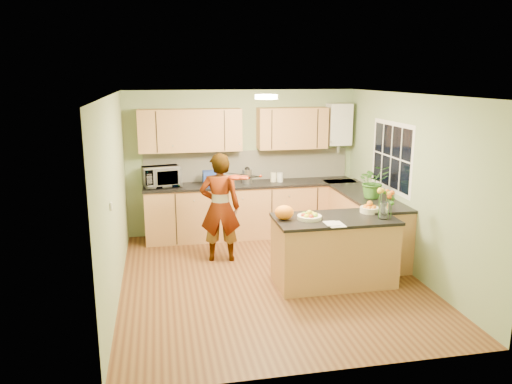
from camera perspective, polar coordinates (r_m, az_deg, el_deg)
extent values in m
plane|color=#552E18|center=(6.98, 1.61, -9.91)|extent=(4.50, 4.50, 0.00)
cube|color=white|center=(6.42, 1.75, 11.06)|extent=(4.00, 4.50, 0.02)
cube|color=#8DA878|center=(8.75, -1.59, 3.40)|extent=(4.00, 0.02, 2.50)
cube|color=#8DA878|center=(4.51, 8.05, -6.22)|extent=(4.00, 0.02, 2.50)
cube|color=#8DA878|center=(6.46, -15.90, -0.65)|extent=(0.02, 4.50, 2.50)
cube|color=#8DA878|center=(7.29, 17.20, 0.81)|extent=(0.02, 4.50, 2.50)
cube|color=#BB824B|center=(8.66, -0.57, -2.13)|extent=(3.60, 0.60, 0.90)
cube|color=black|center=(8.54, -0.56, 0.89)|extent=(3.64, 0.62, 0.04)
cube|color=#BB824B|center=(8.10, 12.12, -3.53)|extent=(0.60, 2.20, 0.90)
cube|color=black|center=(7.97, 12.21, -0.29)|extent=(0.62, 2.24, 0.04)
cube|color=silver|center=(8.77, -0.92, 3.09)|extent=(3.60, 0.02, 0.52)
cube|color=#BB824B|center=(8.40, -7.53, 7.01)|extent=(1.70, 0.34, 0.70)
cube|color=#BB824B|center=(8.69, 4.16, 7.29)|extent=(1.20, 0.34, 0.70)
cube|color=white|center=(8.95, 9.45, 7.65)|extent=(0.40, 0.30, 0.72)
cylinder|color=#AEAEB3|center=(9.00, 9.35, 5.11)|extent=(0.06, 0.06, 0.20)
cube|color=white|center=(7.76, 15.23, 3.92)|extent=(0.01, 1.30, 1.05)
cube|color=black|center=(7.75, 15.21, 3.92)|extent=(0.01, 1.18, 0.92)
cube|color=white|center=(5.86, -16.23, -1.54)|extent=(0.02, 0.09, 0.09)
cylinder|color=#FFEABF|center=(6.72, 1.17, 10.82)|extent=(0.30, 0.30, 0.06)
cylinder|color=white|center=(6.72, 1.17, 11.07)|extent=(0.10, 0.10, 0.02)
cube|color=#BB824B|center=(6.80, 8.86, -6.76)|extent=(1.55, 0.78, 0.87)
cube|color=black|center=(6.66, 9.00, -3.07)|extent=(1.59, 0.82, 0.04)
cylinder|color=beige|center=(6.53, 6.12, -2.89)|extent=(0.32, 0.32, 0.05)
cylinder|color=beige|center=(6.98, 12.84, -2.00)|extent=(0.26, 0.26, 0.08)
cylinder|color=silver|center=(6.69, 14.40, -2.08)|extent=(0.11, 0.11, 0.22)
ellipsoid|color=orange|center=(6.48, 3.25, -2.34)|extent=(0.31, 0.28, 0.19)
cube|color=silver|center=(6.35, 9.08, -3.64)|extent=(0.20, 0.27, 0.01)
imported|color=#E2A38A|center=(7.44, -4.13, -1.78)|extent=(0.65, 0.48, 1.64)
imported|color=white|center=(8.40, -10.74, 1.74)|extent=(0.66, 0.51, 0.33)
cube|color=navy|center=(8.39, -5.06, 1.59)|extent=(0.30, 0.22, 0.24)
cylinder|color=#AEAEB3|center=(8.51, -1.02, 1.81)|extent=(0.17, 0.17, 0.24)
sphere|color=black|center=(8.48, -1.02, 2.90)|extent=(0.09, 0.09, 0.09)
cylinder|color=beige|center=(8.64, 2.00, 1.71)|extent=(0.11, 0.11, 0.16)
cylinder|color=white|center=(8.63, 2.75, 1.69)|extent=(0.12, 0.12, 0.16)
imported|color=#376F25|center=(7.65, 13.26, 1.20)|extent=(0.47, 0.41, 0.51)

